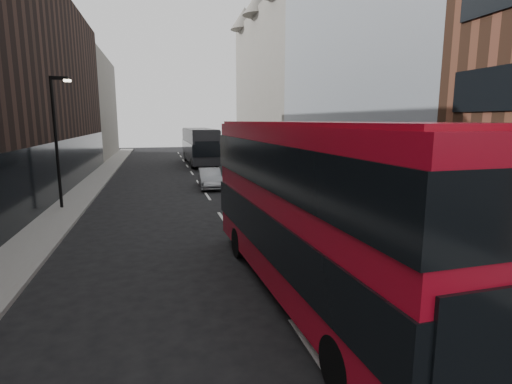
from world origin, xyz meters
TOP-DOWN VIEW (x-y plane):
  - sidewalk_right at (7.50, 25.00)m, footprint 3.00×80.00m
  - sidewalk_left at (-8.00, 25.00)m, footprint 2.00×80.00m
  - building_modern_block at (11.47, 21.00)m, footprint 5.03×22.00m
  - building_victorian at (11.38, 44.00)m, footprint 6.50×24.00m
  - building_left_mid at (-11.50, 30.00)m, footprint 5.00×24.00m
  - building_left_far at (-11.50, 52.00)m, footprint 5.00×20.00m
  - street_lamp at (-8.22, 18.00)m, footprint 1.06×0.22m
  - red_bus at (1.02, 4.37)m, footprint 3.30×12.09m
  - grey_bus at (1.54, 39.44)m, footprint 3.08×12.35m
  - car_a at (1.38, 14.60)m, footprint 1.79×3.77m
  - car_b at (0.57, 23.34)m, footprint 1.67×4.38m
  - car_c at (4.44, 29.56)m, footprint 2.13×4.76m

SIDE VIEW (x-z plane):
  - sidewalk_right at x=7.50m, z-range 0.00..0.15m
  - sidewalk_left at x=-8.00m, z-range 0.00..0.15m
  - car_a at x=1.38m, z-range 0.00..1.25m
  - car_c at x=4.44m, z-range 0.00..1.36m
  - car_b at x=0.57m, z-range 0.00..1.43m
  - grey_bus at x=1.54m, z-range 0.14..4.10m
  - red_bus at x=1.02m, z-range 0.27..5.10m
  - street_lamp at x=-8.22m, z-range 0.68..7.68m
  - building_left_far at x=-11.50m, z-range 0.00..13.00m
  - building_left_mid at x=-11.50m, z-range 0.00..14.00m
  - building_victorian at x=11.38m, z-range -0.84..20.16m
  - building_modern_block at x=11.47m, z-range -0.10..19.90m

